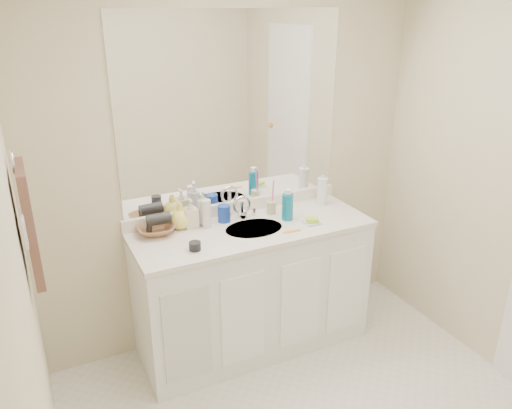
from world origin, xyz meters
name	(u,v)px	position (x,y,z in m)	size (l,w,h in m)	color
wall_back	(234,166)	(0.00, 1.30, 1.20)	(2.60, 0.02, 2.40)	beige
wall_left	(30,328)	(-1.30, 0.00, 1.20)	(0.02, 2.60, 2.40)	beige
vanity_cabinet	(253,289)	(0.00, 1.02, 0.42)	(1.50, 0.55, 0.85)	white
countertop	(253,229)	(0.00, 1.02, 0.86)	(1.52, 0.57, 0.03)	white
backsplash	(236,207)	(0.00, 1.29, 0.92)	(1.52, 0.03, 0.08)	white
sink_basin	(254,230)	(0.00, 1.00, 0.87)	(0.37, 0.37, 0.02)	silver
faucet	(242,210)	(0.00, 1.18, 0.94)	(0.02, 0.02, 0.11)	silver
mirror	(234,111)	(0.00, 1.29, 1.56)	(1.48, 0.01, 1.20)	white
blue_mug	(224,213)	(-0.13, 1.18, 0.94)	(0.08, 0.08, 0.11)	#173BA4
tan_cup	(271,208)	(0.21, 1.16, 0.92)	(0.06, 0.06, 0.08)	#C1BA88
toothbrush	(273,192)	(0.22, 1.16, 1.03)	(0.01, 0.01, 0.18)	#F941AF
mouthwash_bottle	(288,207)	(0.26, 1.04, 0.97)	(0.07, 0.07, 0.17)	#0C7094
clear_pump_bottle	(322,191)	(0.60, 1.16, 0.97)	(0.07, 0.07, 0.19)	white
soap_dish	(312,223)	(0.36, 0.90, 0.89)	(0.10, 0.08, 0.01)	silver
green_soap	(312,220)	(0.36, 0.90, 0.90)	(0.08, 0.05, 0.03)	#AAD534
orange_comb	(292,231)	(0.19, 0.85, 0.88)	(0.12, 0.02, 0.00)	#FF9F1A
dark_jar	(195,246)	(-0.43, 0.88, 0.90)	(0.07, 0.07, 0.05)	black
extra_white_bottle	(206,214)	(-0.26, 1.15, 0.97)	(0.06, 0.06, 0.18)	silver
soap_bottle_white	(203,208)	(-0.26, 1.20, 0.99)	(0.09, 0.09, 0.22)	silver
soap_bottle_cream	(191,213)	(-0.34, 1.20, 0.97)	(0.08, 0.09, 0.19)	beige
soap_bottle_yellow	(180,215)	(-0.41, 1.21, 0.96)	(0.13, 0.13, 0.17)	#FBE861
wicker_basket	(156,229)	(-0.57, 1.20, 0.91)	(0.23, 0.23, 0.06)	brown
hair_dryer	(159,219)	(-0.55, 1.20, 0.97)	(0.07, 0.07, 0.14)	black
towel_ring	(13,161)	(-1.27, 0.77, 1.55)	(0.11, 0.11, 0.01)	silver
hand_towel	(30,224)	(-1.25, 0.77, 1.25)	(0.04, 0.32, 0.55)	#4A3028
switch_plate	(25,231)	(-1.27, 0.57, 1.30)	(0.01, 0.09, 0.13)	white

